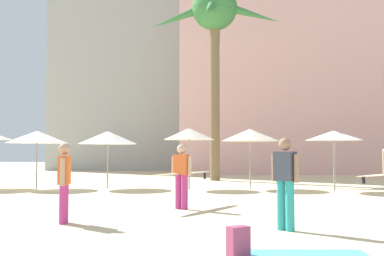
{
  "coord_description": "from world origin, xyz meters",
  "views": [
    {
      "loc": [
        0.34,
        -5.0,
        1.46
      ],
      "look_at": [
        -0.54,
        5.51,
        2.03
      ],
      "focal_mm": 42.23,
      "sensor_mm": 36.0,
      "label": 1
    }
  ],
  "objects_px": {
    "person_near_left": "(182,173)",
    "person_mid_center": "(64,179)",
    "cafe_umbrella_0": "(108,138)",
    "cafe_umbrella_4": "(334,136)",
    "cafe_umbrella_2": "(250,135)",
    "palm_tree_left": "(214,20)",
    "cafe_umbrella_5": "(37,137)",
    "person_far_right": "(285,179)",
    "cafe_umbrella_7": "(189,134)",
    "backpack": "(238,242)"
  },
  "relations": [
    {
      "from": "cafe_umbrella_5",
      "to": "backpack",
      "type": "height_order",
      "value": "cafe_umbrella_5"
    },
    {
      "from": "cafe_umbrella_2",
      "to": "cafe_umbrella_7",
      "type": "xyz_separation_m",
      "value": [
        -2.43,
        -0.33,
        0.04
      ]
    },
    {
      "from": "cafe_umbrella_0",
      "to": "cafe_umbrella_4",
      "type": "relative_size",
      "value": 1.05
    },
    {
      "from": "cafe_umbrella_5",
      "to": "person_far_right",
      "type": "relative_size",
      "value": 1.41
    },
    {
      "from": "cafe_umbrella_2",
      "to": "cafe_umbrella_5",
      "type": "distance_m",
      "value": 8.58
    },
    {
      "from": "cafe_umbrella_0",
      "to": "backpack",
      "type": "height_order",
      "value": "cafe_umbrella_0"
    },
    {
      "from": "cafe_umbrella_2",
      "to": "person_near_left",
      "type": "xyz_separation_m",
      "value": [
        -2.05,
        -6.54,
        -1.24
      ]
    },
    {
      "from": "cafe_umbrella_2",
      "to": "backpack",
      "type": "relative_size",
      "value": 5.72
    },
    {
      "from": "palm_tree_left",
      "to": "cafe_umbrella_4",
      "type": "distance_m",
      "value": 10.05
    },
    {
      "from": "person_far_right",
      "to": "person_mid_center",
      "type": "relative_size",
      "value": 1.05
    },
    {
      "from": "cafe_umbrella_5",
      "to": "backpack",
      "type": "bearing_deg",
      "value": -54.85
    },
    {
      "from": "cafe_umbrella_4",
      "to": "cafe_umbrella_5",
      "type": "distance_m",
      "value": 11.65
    },
    {
      "from": "palm_tree_left",
      "to": "backpack",
      "type": "relative_size",
      "value": 24.6
    },
    {
      "from": "palm_tree_left",
      "to": "cafe_umbrella_4",
      "type": "relative_size",
      "value": 4.54
    },
    {
      "from": "person_mid_center",
      "to": "cafe_umbrella_7",
      "type": "bearing_deg",
      "value": -113.8
    },
    {
      "from": "person_near_left",
      "to": "person_mid_center",
      "type": "height_order",
      "value": "person_near_left"
    },
    {
      "from": "palm_tree_left",
      "to": "cafe_umbrella_4",
      "type": "height_order",
      "value": "palm_tree_left"
    },
    {
      "from": "cafe_umbrella_0",
      "to": "person_near_left",
      "type": "distance_m",
      "value": 7.34
    },
    {
      "from": "person_mid_center",
      "to": "backpack",
      "type": "bearing_deg",
      "value": 130.66
    },
    {
      "from": "backpack",
      "to": "person_far_right",
      "type": "height_order",
      "value": "person_far_right"
    },
    {
      "from": "cafe_umbrella_7",
      "to": "backpack",
      "type": "distance_m",
      "value": 11.78
    },
    {
      "from": "person_far_right",
      "to": "backpack",
      "type": "bearing_deg",
      "value": -160.96
    },
    {
      "from": "cafe_umbrella_0",
      "to": "person_far_right",
      "type": "distance_m",
      "value": 11.13
    },
    {
      "from": "cafe_umbrella_4",
      "to": "backpack",
      "type": "xyz_separation_m",
      "value": [
        -3.8,
        -10.92,
        -1.88
      ]
    },
    {
      "from": "person_far_right",
      "to": "cafe_umbrella_0",
      "type": "bearing_deg",
      "value": 74.83
    },
    {
      "from": "cafe_umbrella_0",
      "to": "cafe_umbrella_7",
      "type": "height_order",
      "value": "cafe_umbrella_7"
    },
    {
      "from": "cafe_umbrella_2",
      "to": "cafe_umbrella_5",
      "type": "height_order",
      "value": "cafe_umbrella_2"
    },
    {
      "from": "palm_tree_left",
      "to": "person_mid_center",
      "type": "xyz_separation_m",
      "value": [
        -2.64,
        -14.45,
        -7.58
      ]
    },
    {
      "from": "person_near_left",
      "to": "person_far_right",
      "type": "xyz_separation_m",
      "value": [
        2.28,
        -3.1,
        0.04
      ]
    },
    {
      "from": "cafe_umbrella_5",
      "to": "cafe_umbrella_7",
      "type": "bearing_deg",
      "value": 3.12
    },
    {
      "from": "palm_tree_left",
      "to": "cafe_umbrella_5",
      "type": "relative_size",
      "value": 4.22
    },
    {
      "from": "palm_tree_left",
      "to": "person_near_left",
      "type": "xyz_separation_m",
      "value": [
        -0.47,
        -11.84,
        -7.57
      ]
    },
    {
      "from": "cafe_umbrella_2",
      "to": "cafe_umbrella_5",
      "type": "xyz_separation_m",
      "value": [
        -8.55,
        -0.66,
        -0.08
      ]
    },
    {
      "from": "backpack",
      "to": "person_near_left",
      "type": "distance_m",
      "value": 5.48
    },
    {
      "from": "cafe_umbrella_5",
      "to": "person_far_right",
      "type": "bearing_deg",
      "value": -45.65
    },
    {
      "from": "cafe_umbrella_5",
      "to": "person_near_left",
      "type": "bearing_deg",
      "value": -42.13
    },
    {
      "from": "cafe_umbrella_0",
      "to": "person_mid_center",
      "type": "distance_m",
      "value": 9.05
    },
    {
      "from": "cafe_umbrella_4",
      "to": "backpack",
      "type": "distance_m",
      "value": 11.71
    },
    {
      "from": "person_near_left",
      "to": "backpack",
      "type": "bearing_deg",
      "value": 42.52
    },
    {
      "from": "cafe_umbrella_7",
      "to": "person_near_left",
      "type": "bearing_deg",
      "value": -86.53
    },
    {
      "from": "person_mid_center",
      "to": "palm_tree_left",
      "type": "bearing_deg",
      "value": -112.65
    },
    {
      "from": "cafe_umbrella_5",
      "to": "person_mid_center",
      "type": "height_order",
      "value": "cafe_umbrella_5"
    },
    {
      "from": "backpack",
      "to": "person_near_left",
      "type": "xyz_separation_m",
      "value": [
        -1.35,
        5.27,
        0.71
      ]
    },
    {
      "from": "cafe_umbrella_0",
      "to": "cafe_umbrella_4",
      "type": "xyz_separation_m",
      "value": [
        8.84,
        -0.58,
        0.03
      ]
    },
    {
      "from": "palm_tree_left",
      "to": "person_near_left",
      "type": "distance_m",
      "value": 14.06
    },
    {
      "from": "cafe_umbrella_4",
      "to": "person_mid_center",
      "type": "relative_size",
      "value": 1.38
    },
    {
      "from": "palm_tree_left",
      "to": "person_mid_center",
      "type": "relative_size",
      "value": 6.24
    },
    {
      "from": "cafe_umbrella_0",
      "to": "cafe_umbrella_2",
      "type": "height_order",
      "value": "cafe_umbrella_2"
    },
    {
      "from": "palm_tree_left",
      "to": "cafe_umbrella_2",
      "type": "height_order",
      "value": "palm_tree_left"
    },
    {
      "from": "cafe_umbrella_2",
      "to": "cafe_umbrella_4",
      "type": "xyz_separation_m",
      "value": [
        3.09,
        -0.89,
        -0.07
      ]
    }
  ]
}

